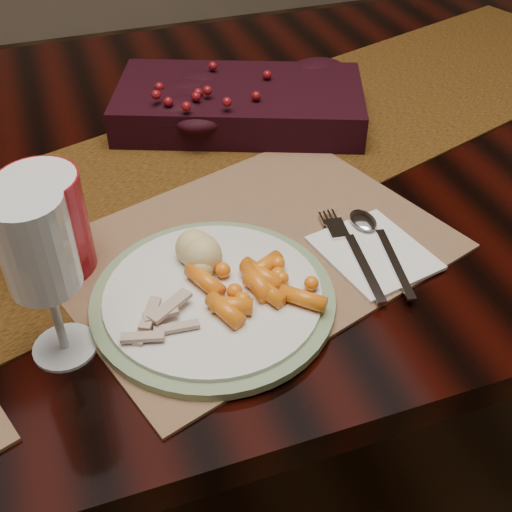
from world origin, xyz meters
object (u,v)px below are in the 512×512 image
object	(u,v)px
baby_carrots	(253,291)
wine_glass	(46,281)
mashed_potatoes	(199,248)
napkin	(374,253)
turkey_shreds	(157,322)
dining_table	(192,334)
centerpiece	(240,98)
red_cup	(48,224)
dinner_plate	(213,297)
placemat_main	(252,249)

from	to	relation	value
baby_carrots	wine_glass	size ratio (longest dim) A/B	0.64
mashed_potatoes	napkin	world-z (taller)	mashed_potatoes
baby_carrots	turkey_shreds	distance (m)	0.11
dining_table	centerpiece	size ratio (longest dim) A/B	4.78
napkin	red_cup	distance (m)	0.38
centerpiece	dinner_plate	bearing A→B (deg)	-112.19
mashed_potatoes	turkey_shreds	xyz separation A→B (m)	(-0.07, -0.08, -0.01)
dining_table	turkey_shreds	size ratio (longest dim) A/B	24.74
placemat_main	turkey_shreds	bearing A→B (deg)	-160.35
centerpiece	napkin	world-z (taller)	centerpiece
wine_glass	baby_carrots	bearing A→B (deg)	-3.40
dinner_plate	baby_carrots	distance (m)	0.05
dining_table	centerpiece	distance (m)	0.44
dining_table	mashed_potatoes	world-z (taller)	mashed_potatoes
dining_table	mashed_potatoes	xyz separation A→B (m)	(-0.03, -0.25, 0.42)
centerpiece	red_cup	bearing A→B (deg)	-139.61
dinner_plate	red_cup	world-z (taller)	red_cup
centerpiece	red_cup	size ratio (longest dim) A/B	3.08
mashed_potatoes	napkin	xyz separation A→B (m)	(0.20, -0.04, -0.03)
dining_table	placemat_main	bearing A→B (deg)	-80.65
napkin	baby_carrots	bearing A→B (deg)	-178.37
dinner_plate	baby_carrots	bearing A→B (deg)	-30.72
mashed_potatoes	red_cup	distance (m)	0.17
dinner_plate	mashed_potatoes	world-z (taller)	mashed_potatoes
dinner_plate	mashed_potatoes	bearing A→B (deg)	89.80
baby_carrots	centerpiece	bearing A→B (deg)	73.84
baby_carrots	red_cup	bearing A→B (deg)	143.63
dining_table	baby_carrots	bearing A→B (deg)	-88.82
turkey_shreds	red_cup	xyz separation A→B (m)	(-0.09, 0.15, 0.04)
mashed_potatoes	baby_carrots	bearing A→B (deg)	-62.87
baby_carrots	wine_glass	bearing A→B (deg)	176.60
mashed_potatoes	dinner_plate	bearing A→B (deg)	-90.20
red_cup	mashed_potatoes	bearing A→B (deg)	-23.46
centerpiece	baby_carrots	world-z (taller)	centerpiece
red_cup	dining_table	bearing A→B (deg)	45.46
placemat_main	baby_carrots	xyz separation A→B (m)	(-0.03, -0.10, 0.03)
mashed_potatoes	napkin	bearing A→B (deg)	-10.14
red_cup	napkin	bearing A→B (deg)	-16.10
dining_table	napkin	world-z (taller)	napkin
dining_table	red_cup	size ratio (longest dim) A/B	14.73
napkin	wine_glass	bearing A→B (deg)	172.70
mashed_potatoes	wine_glass	bearing A→B (deg)	-158.69
turkey_shreds	red_cup	world-z (taller)	red_cup
baby_carrots	turkey_shreds	world-z (taller)	baby_carrots
dinner_plate	centerpiece	bearing A→B (deg)	67.81
centerpiece	napkin	bearing A→B (deg)	-82.56
turkey_shreds	dining_table	bearing A→B (deg)	73.71
mashed_potatoes	red_cup	world-z (taller)	red_cup
centerpiece	dining_table	bearing A→B (deg)	-148.88
placemat_main	mashed_potatoes	world-z (taller)	mashed_potatoes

